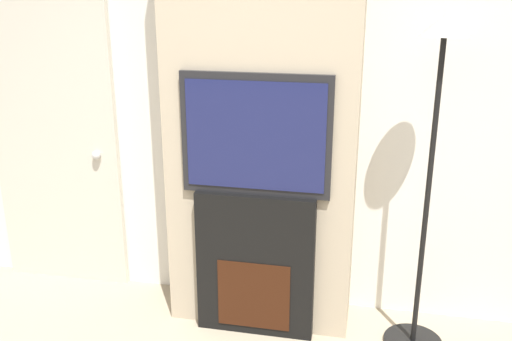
# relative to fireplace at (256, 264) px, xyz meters

# --- Properties ---
(wall_back) EXTENTS (6.00, 0.06, 2.70)m
(wall_back) POSITION_rel_fireplace_xyz_m (0.00, 0.41, 0.91)
(wall_back) COLOR silver
(wall_back) RESTS_ON ground_plane
(chimney_breast) EXTENTS (1.11, 0.38, 2.70)m
(chimney_breast) POSITION_rel_fireplace_xyz_m (0.00, 0.19, 0.91)
(chimney_breast) COLOR tan
(chimney_breast) RESTS_ON ground_plane
(fireplace) EXTENTS (0.70, 0.15, 0.89)m
(fireplace) POSITION_rel_fireplace_xyz_m (0.00, 0.00, 0.00)
(fireplace) COLOR black
(fireplace) RESTS_ON ground_plane
(television) EXTENTS (0.85, 0.07, 0.69)m
(television) POSITION_rel_fireplace_xyz_m (0.00, -0.00, 0.80)
(television) COLOR black
(television) RESTS_ON fireplace
(floor_lamp) EXTENTS (0.34, 0.34, 1.89)m
(floor_lamp) POSITION_rel_fireplace_xyz_m (0.95, 0.04, 0.75)
(floor_lamp) COLOR black
(floor_lamp) RESTS_ON ground_plane
(entry_door) EXTENTS (0.91, 0.09, 1.99)m
(entry_door) POSITION_rel_fireplace_xyz_m (-1.46, 0.36, 0.55)
(entry_door) COLOR beige
(entry_door) RESTS_ON ground_plane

